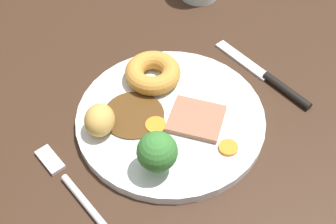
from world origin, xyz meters
TOP-DOWN VIEW (x-y plane):
  - dining_table at (0.00, 0.00)cm, footprint 120.00×84.00cm
  - dinner_plate at (-0.44, -1.21)cm, footprint 26.19×26.19cm
  - gravy_pool at (-4.08, 1.84)cm, footprint 8.48×8.48cm
  - meat_slice_main at (2.17, -4.11)cm, footprint 9.31×9.48cm
  - yorkshire_pudding at (2.18, 5.81)cm, footprint 8.21×8.21cm
  - roast_potato_left at (-8.93, 2.48)cm, footprint 6.13×6.17cm
  - carrot_coin_front at (-2.79, -1.53)cm, footprint 2.84×2.84cm
  - carrot_coin_back at (2.46, -10.28)cm, footprint 2.55×2.55cm
  - broccoli_floret at (-6.62, -7.10)cm, footprint 5.04×5.04cm
  - fork at (-16.34, -1.70)cm, footprint 2.20×15.30cm
  - knife at (16.78, -4.11)cm, footprint 2.13×18.54cm

SIDE VIEW (x-z plane):
  - dining_table at x=0.00cm, z-range 0.00..3.60cm
  - fork at x=-16.34cm, z-range 3.54..4.44cm
  - knife at x=16.78cm, z-range 3.45..4.65cm
  - dinner_plate at x=-0.44cm, z-range 3.60..5.00cm
  - gravy_pool at x=-4.08cm, z-range 5.00..5.30cm
  - carrot_coin_front at x=-2.79cm, z-range 5.00..5.45cm
  - carrot_coin_back at x=2.46cm, z-range 5.00..5.47cm
  - meat_slice_main at x=2.17cm, z-range 5.00..5.80cm
  - yorkshire_pudding at x=2.18cm, z-range 5.00..7.78cm
  - roast_potato_left at x=-8.93cm, z-range 5.00..9.11cm
  - broccoli_floret at x=-6.62cm, z-range 5.48..11.65cm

